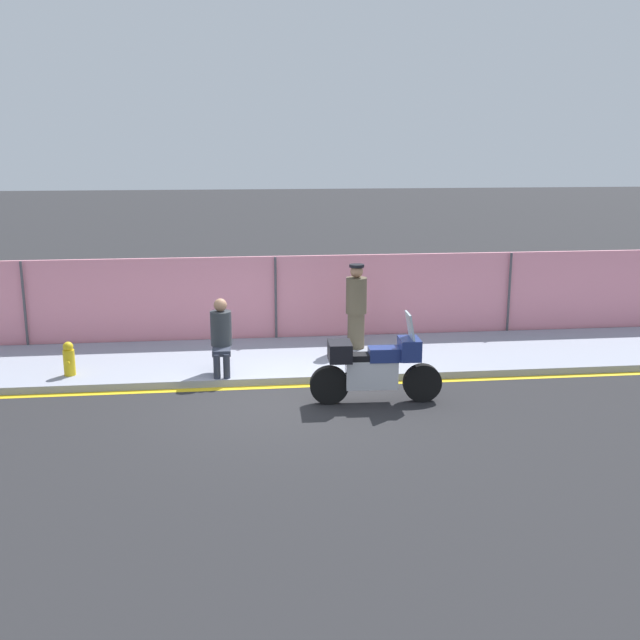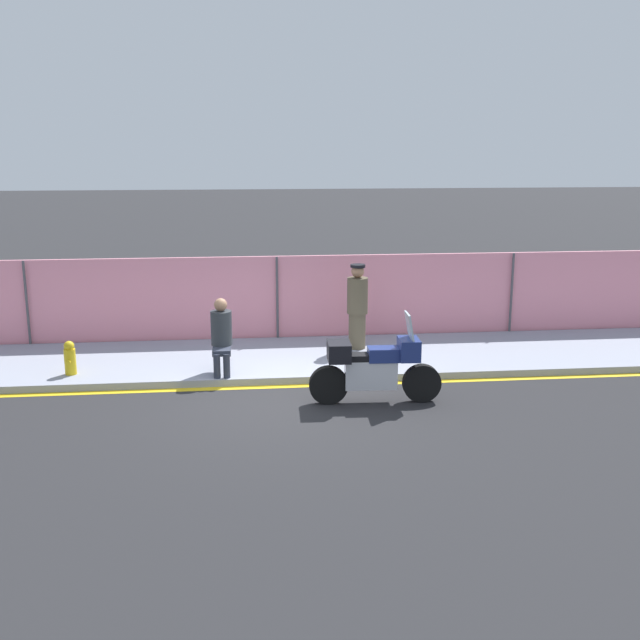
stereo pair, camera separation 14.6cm
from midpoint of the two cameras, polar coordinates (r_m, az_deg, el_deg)
The scene contains 8 objects.
ground_plane at distance 12.31m, azimuth -2.01°, elevation -6.12°, with size 120.00×120.00×0.00m, color #262628.
sidewalk at distance 14.40m, azimuth -2.65°, elevation -2.97°, with size 37.35×2.82×0.13m.
curb_paint_stripe at distance 12.98m, azimuth -2.24°, elevation -5.07°, with size 37.35×0.18×0.01m.
storefront_fence at distance 15.65m, azimuth -3.02°, elevation 1.56°, with size 35.48×0.17×1.84m.
motorcycle at distance 12.04m, azimuth 4.50°, elevation -3.60°, with size 2.14×0.55×1.48m.
officer_standing at distance 14.71m, azimuth 3.15°, elevation 1.07°, with size 0.41×0.41×1.68m.
person_seated_on_curb at distance 13.26m, azimuth -7.21°, elevation -0.91°, with size 0.37×0.68×1.32m.
fire_hydrant at distance 13.82m, azimuth -18.23°, elevation -2.77°, with size 0.20×0.25×0.60m.
Camera 2 is at (-0.73, -11.59, 4.07)m, focal length 42.00 mm.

